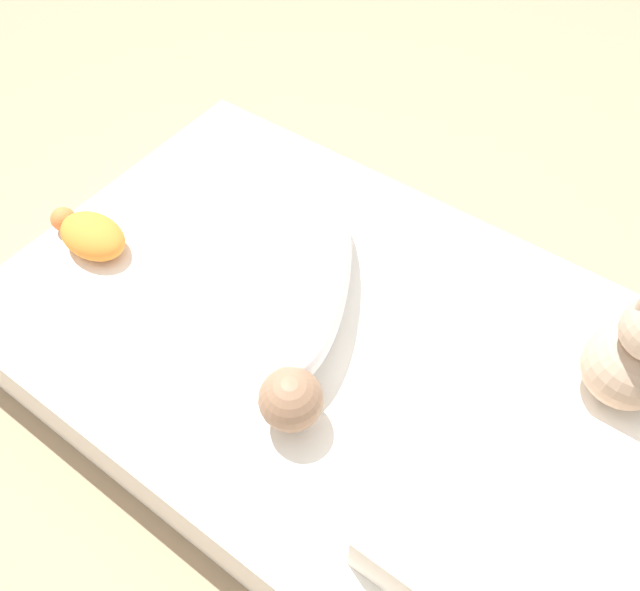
% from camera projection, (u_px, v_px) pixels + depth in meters
% --- Properties ---
extents(ground_plane, '(12.00, 12.00, 0.00)m').
position_uv_depth(ground_plane, '(329.00, 383.00, 1.43)').
color(ground_plane, '#9E8466').
extents(bed_mattress, '(1.35, 0.89, 0.22)m').
position_uv_depth(bed_mattress, '(329.00, 357.00, 1.34)').
color(bed_mattress, white).
rests_on(bed_mattress, ground_plane).
extents(swaddled_baby, '(0.40, 0.58, 0.17)m').
position_uv_depth(swaddled_baby, '(308.00, 278.00, 1.22)').
color(swaddled_baby, white).
rests_on(swaddled_baby, bed_mattress).
extents(pillow, '(0.38, 0.40, 0.11)m').
position_uv_depth(pillow, '(521.00, 520.00, 0.97)').
color(pillow, white).
rests_on(pillow, bed_mattress).
extents(bunny_plush, '(0.16, 0.16, 0.31)m').
position_uv_depth(bunny_plush, '(636.00, 356.00, 1.08)').
color(bunny_plush, tan).
rests_on(bunny_plush, bed_mattress).
extents(turtle_plush, '(0.21, 0.11, 0.08)m').
position_uv_depth(turtle_plush, '(89.00, 234.00, 1.36)').
color(turtle_plush, orange).
rests_on(turtle_plush, bed_mattress).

